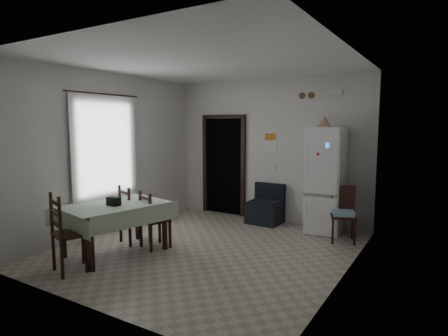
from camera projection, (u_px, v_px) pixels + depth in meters
ground at (208, 249)px, 5.93m from camera, size 4.50×4.50×0.00m
ceiling at (207, 62)px, 5.60m from camera, size 4.20×4.50×0.02m
wall_back at (268, 150)px, 7.67m from camera, size 4.20×0.02×2.90m
wall_front at (86, 175)px, 3.86m from camera, size 4.20×0.02×2.90m
wall_left at (112, 153)px, 6.85m from camera, size 0.02×4.50×2.90m
wall_right at (346, 166)px, 4.68m from camera, size 0.02×4.50×2.90m
doorway at (229, 165)px, 8.43m from camera, size 1.06×0.52×2.22m
window_recess at (101, 148)px, 6.69m from camera, size 0.10×1.20×1.60m
curtain at (105, 148)px, 6.64m from camera, size 0.02×1.45×1.85m
curtain_rod at (104, 94)px, 6.52m from camera, size 0.02×1.60×0.02m
calendar at (270, 142)px, 7.62m from camera, size 0.28×0.02×0.40m
calendar_image at (270, 137)px, 7.60m from camera, size 0.24×0.01×0.14m
light_switch at (274, 167)px, 7.63m from camera, size 0.08×0.02×0.12m
vent_left at (302, 96)px, 7.18m from camera, size 0.12×0.03×0.12m
vent_right at (311, 95)px, 7.09m from camera, size 0.12×0.03×0.12m
emergency_light at (336, 92)px, 6.82m from camera, size 0.25×0.07×0.09m
fridge at (326, 180)px, 6.79m from camera, size 0.63×0.63×1.93m
tan_cone at (325, 121)px, 6.62m from camera, size 0.26×0.26×0.19m
navy_seat at (265, 204)px, 7.48m from camera, size 0.65×0.63×0.78m
corner_chair at (343, 215)px, 6.28m from camera, size 0.51×0.51×0.93m
dining_table at (116, 229)px, 5.70m from camera, size 1.27×1.65×0.77m
black_bag at (114, 201)px, 5.57m from camera, size 0.20×0.13×0.13m
dining_chair_far_left at (135, 214)px, 6.24m from camera, size 0.53×0.53×0.97m
dining_chair_far_right at (155, 219)px, 5.97m from camera, size 0.51×0.51×0.92m
dining_chair_near_head at (72, 232)px, 4.99m from camera, size 0.59×0.59×1.07m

